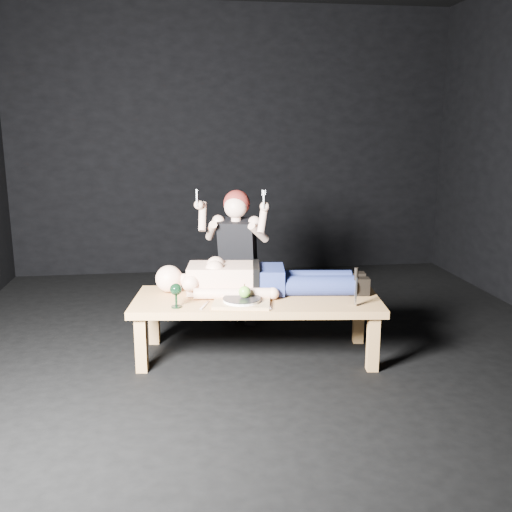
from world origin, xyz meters
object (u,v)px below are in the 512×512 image
(serving_tray, at_px, (242,303))
(carving_knife, at_px, (356,287))
(lying_man, at_px, (264,275))
(table, at_px, (257,327))
(goblet, at_px, (176,296))
(kneeling_woman, at_px, (239,257))

(serving_tray, xyz_separation_m, carving_knife, (0.78, -0.14, 0.12))
(lying_man, bearing_deg, table, -110.43)
(serving_tray, bearing_deg, goblet, -178.95)
(table, relative_size, carving_knife, 6.52)
(kneeling_woman, relative_size, goblet, 7.09)
(kneeling_woman, bearing_deg, serving_tray, -76.31)
(serving_tray, distance_m, goblet, 0.46)
(goblet, height_order, carving_knife, carving_knife)
(table, relative_size, goblet, 10.47)
(serving_tray, relative_size, carving_knife, 1.44)
(table, height_order, kneeling_woman, kneeling_woman)
(kneeling_woman, xyz_separation_m, serving_tray, (-0.07, -0.83, -0.14))
(lying_man, bearing_deg, kneeling_woman, 109.67)
(goblet, bearing_deg, kneeling_woman, 57.97)
(lying_man, distance_m, serving_tray, 0.36)
(lying_man, height_order, kneeling_woman, kneeling_woman)
(serving_tray, height_order, goblet, goblet)
(goblet, bearing_deg, serving_tray, 1.05)
(kneeling_woman, bearing_deg, carving_knife, -35.47)
(table, xyz_separation_m, lying_man, (0.07, 0.14, 0.35))
(serving_tray, bearing_deg, table, 48.56)
(lying_man, bearing_deg, goblet, -149.10)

